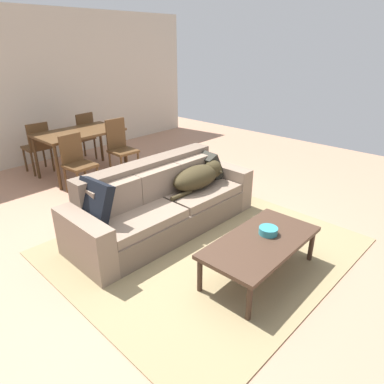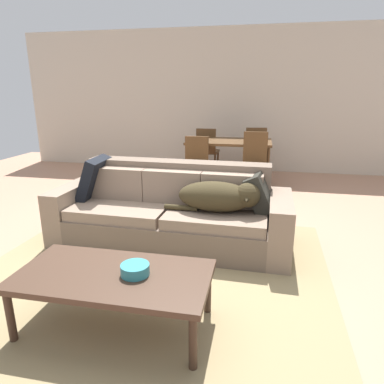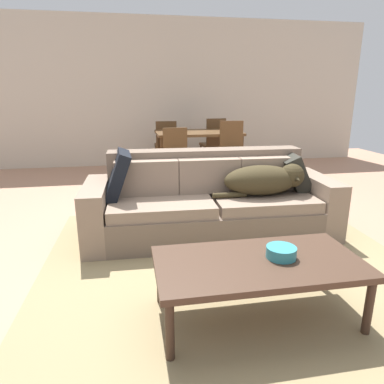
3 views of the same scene
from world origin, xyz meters
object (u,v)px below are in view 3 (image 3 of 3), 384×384
couch (210,203)px  dining_chair_near_left (177,156)px  bowl_on_coffee_table (281,252)px  dining_table (198,136)px  throw_pillow_by_right_arm (294,173)px  dog_on_left_cushion (266,180)px  dining_chair_near_right (233,150)px  throw_pillow_by_left_arm (117,175)px  coffee_table (259,266)px  dining_chair_far_left (166,143)px  dining_chair_far_right (214,141)px

couch → dining_chair_near_left: size_ratio=2.75×
bowl_on_coffee_table → dining_table: size_ratio=0.14×
throw_pillow_by_right_arm → dining_chair_near_left: (-0.97, 1.76, -0.10)m
dog_on_left_cushion → throw_pillow_by_right_arm: bearing=24.7°
dining_chair_near_left → dining_chair_near_right: 0.88m
throw_pillow_by_left_arm → coffee_table: 1.73m
throw_pillow_by_left_arm → coffee_table: throw_pillow_by_left_arm is taller
dog_on_left_cushion → throw_pillow_by_left_arm: size_ratio=1.99×
dog_on_left_cushion → dining_chair_near_right: bearing=83.8°
dog_on_left_cushion → dining_chair_far_left: dining_chair_far_left is taller
bowl_on_coffee_table → dining_chair_far_right: size_ratio=0.20×
coffee_table → dining_chair_far_left: dining_chair_far_left is taller
throw_pillow_by_right_arm → bowl_on_coffee_table: (-0.76, -1.41, -0.15)m
couch → bowl_on_coffee_table: 1.40m
throw_pillow_by_left_arm → dining_chair_near_right: dining_chair_near_right is taller
dining_chair_near_right → dining_table: bearing=131.2°
throw_pillow_by_left_arm → dining_table: size_ratio=0.34×
coffee_table → dining_chair_far_right: dining_chair_far_right is taller
couch → throw_pillow_by_right_arm: size_ratio=6.59×
dining_chair_near_left → dining_chair_far_right: size_ratio=0.95×
coffee_table → dining_chair_near_right: 3.38m
dog_on_left_cushion → dining_chair_near_left: (-0.60, 1.91, -0.08)m
throw_pillow_by_left_arm → dining_table: throw_pillow_by_left_arm is taller
coffee_table → dining_table: dining_table is taller
dining_chair_near_left → bowl_on_coffee_table: bearing=-89.6°
dining_table → bowl_on_coffee_table: bearing=-93.6°
dining_table → dining_chair_far_left: 0.79m
throw_pillow_by_left_arm → dining_chair_far_left: size_ratio=0.51×
bowl_on_coffee_table → dining_chair_near_right: 3.33m
couch → dining_chair_far_right: dining_chair_far_right is taller
throw_pillow_by_right_arm → dining_chair_near_right: (-0.10, 1.85, -0.06)m
dining_chair_far_left → dining_table: bearing=129.7°
dog_on_left_cushion → throw_pillow_by_right_arm: (0.37, 0.16, 0.02)m
coffee_table → dining_chair_near_left: size_ratio=1.43×
coffee_table → dining_chair_near_right: dining_chair_near_right is taller
couch → throw_pillow_by_left_arm: 0.94m
dining_chair_near_right → dining_chair_far_left: size_ratio=1.07×
dining_chair_far_right → dog_on_left_cushion: bearing=79.2°
dining_table → dining_chair_near_right: (0.43, -0.53, -0.16)m
dining_table → dining_chair_far_left: dining_chair_far_left is taller
dog_on_left_cushion → dining_chair_far_right: (0.26, 3.14, -0.06)m
coffee_table → bowl_on_coffee_table: (0.15, 0.01, 0.08)m
dining_chair_near_left → coffee_table: bearing=-92.2°
dog_on_left_cushion → dining_table: size_ratio=0.67×
dining_table → dining_chair_far_right: (0.41, 0.60, -0.18)m
throw_pillow_by_left_arm → dining_chair_near_left: bearing=64.9°
throw_pillow_by_left_arm → dining_chair_far_right: bearing=60.5°
dog_on_left_cushion → bowl_on_coffee_table: (-0.39, -1.25, -0.13)m
coffee_table → dining_chair_far_right: (0.80, 4.40, 0.15)m
throw_pillow_by_right_arm → bowl_on_coffee_table: 1.61m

